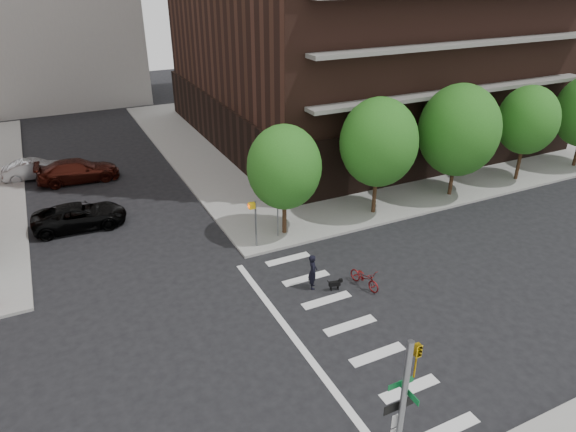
{
  "coord_description": "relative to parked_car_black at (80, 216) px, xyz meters",
  "views": [
    {
      "loc": [
        -7.0,
        -14.44,
        13.85
      ],
      "look_at": [
        3.0,
        6.0,
        2.5
      ],
      "focal_mm": 32.0,
      "sensor_mm": 36.0,
      "label": 1
    }
  ],
  "objects": [
    {
      "name": "ground",
      "position": [
        6.18,
        -14.48,
        -0.71
      ],
      "size": [
        120.0,
        120.0,
        0.0
      ],
      "primitive_type": "plane",
      "color": "black",
      "rests_on": "ground"
    },
    {
      "name": "sidewalk_ne",
      "position": [
        26.68,
        9.02,
        -0.64
      ],
      "size": [
        39.0,
        33.0,
        0.15
      ],
      "primitive_type": "cube",
      "color": "gray",
      "rests_on": "ground"
    },
    {
      "name": "crosswalk",
      "position": [
        8.39,
        -14.48,
        -0.71
      ],
      "size": [
        3.85,
        13.0,
        0.01
      ],
      "color": "silver",
      "rests_on": "ground"
    },
    {
      "name": "tree_a",
      "position": [
        10.18,
        -5.98,
        3.33
      ],
      "size": [
        4.0,
        4.0,
        5.9
      ],
      "color": "#301E11",
      "rests_on": "sidewalk_ne"
    },
    {
      "name": "tree_b",
      "position": [
        16.18,
        -5.98,
        3.83
      ],
      "size": [
        4.5,
        4.5,
        6.65
      ],
      "color": "#301E11",
      "rests_on": "sidewalk_ne"
    },
    {
      "name": "tree_c",
      "position": [
        22.18,
        -5.98,
        3.73
      ],
      "size": [
        5.0,
        5.0,
        6.8
      ],
      "color": "#301E11",
      "rests_on": "sidewalk_ne"
    },
    {
      "name": "tree_d",
      "position": [
        28.18,
        -5.98,
        3.63
      ],
      "size": [
        4.0,
        4.0,
        6.2
      ],
      "color": "#301E11",
      "rests_on": "sidewalk_ne"
    },
    {
      "name": "pedestrian_signal",
      "position": [
        8.5,
        -6.56,
        1.14
      ],
      "size": [
        2.18,
        0.67,
        2.6
      ],
      "color": "slate",
      "rests_on": "sidewalk_ne"
    },
    {
      "name": "parked_car_black",
      "position": [
        0.0,
        0.0,
        0.0
      ],
      "size": [
        2.74,
        5.29,
        1.42
      ],
      "primitive_type": "imported",
      "rotation": [
        0.0,
        0.0,
        1.5
      ],
      "color": "black",
      "rests_on": "ground"
    },
    {
      "name": "parked_car_maroon",
      "position": [
        0.68,
        7.38,
        0.07
      ],
      "size": [
        2.54,
        5.55,
        1.57
      ],
      "primitive_type": "imported",
      "rotation": [
        0.0,
        0.0,
        1.51
      ],
      "color": "#40130C",
      "rests_on": "ground"
    },
    {
      "name": "parked_car_silver",
      "position": [
        -2.02,
        9.29,
        -0.02
      ],
      "size": [
        1.6,
        4.23,
        1.38
      ],
      "primitive_type": "imported",
      "rotation": [
        0.0,
        0.0,
        1.54
      ],
      "color": "#B0B3B7",
      "rests_on": "ground"
    },
    {
      "name": "scooter",
      "position": [
        11.34,
        -12.28,
        -0.23
      ],
      "size": [
        0.98,
        1.93,
        0.97
      ],
      "primitive_type": "imported",
      "rotation": [
        0.0,
        0.0,
        0.19
      ],
      "color": "maroon",
      "rests_on": "ground"
    },
    {
      "name": "dog_walker",
      "position": [
        9.1,
        -11.28,
        0.17
      ],
      "size": [
        0.76,
        0.64,
        1.76
      ],
      "primitive_type": "imported",
      "rotation": [
        0.0,
        0.0,
        1.16
      ],
      "color": "black",
      "rests_on": "ground"
    },
    {
      "name": "dog",
      "position": [
        9.96,
        -11.92,
        -0.37
      ],
      "size": [
        0.66,
        0.28,
        0.55
      ],
      "rotation": [
        0.0,
        0.0,
        -0.21
      ],
      "color": "black",
      "rests_on": "ground"
    }
  ]
}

